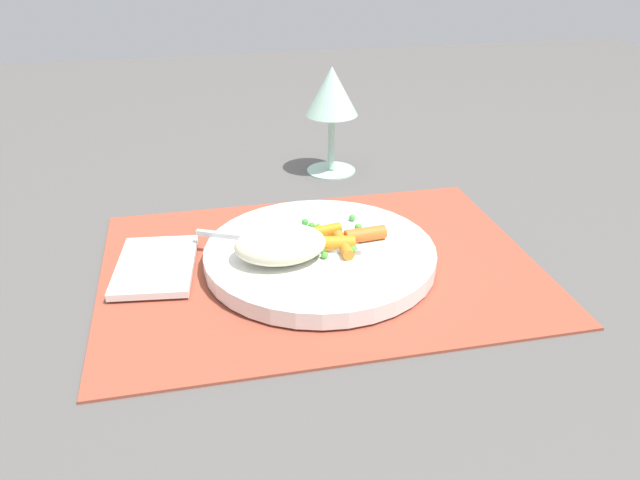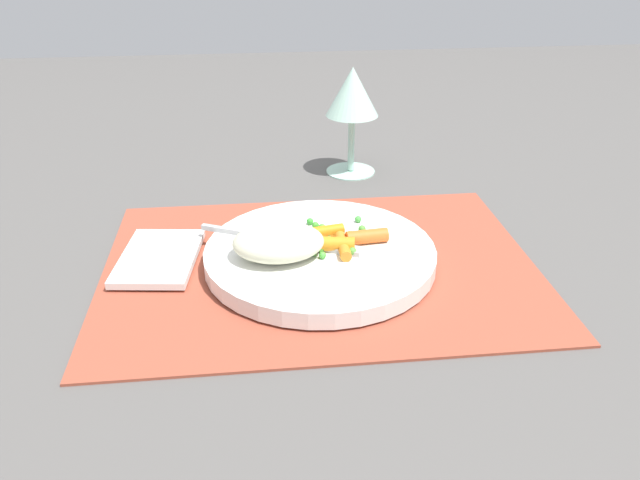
{
  "view_description": "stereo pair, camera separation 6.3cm",
  "coord_description": "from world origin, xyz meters",
  "px_view_note": "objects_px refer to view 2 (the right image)",
  "views": [
    {
      "loc": [
        -0.13,
        -0.6,
        0.36
      ],
      "look_at": [
        0.0,
        0.0,
        0.03
      ],
      "focal_mm": 35.2,
      "sensor_mm": 36.0,
      "label": 1
    },
    {
      "loc": [
        -0.07,
        -0.61,
        0.36
      ],
      "look_at": [
        0.0,
        0.0,
        0.03
      ],
      "focal_mm": 35.2,
      "sensor_mm": 36.0,
      "label": 2
    }
  ],
  "objects_px": {
    "wine_glass": "(352,96)",
    "napkin": "(159,258)",
    "rice_mound": "(278,242)",
    "plate": "(320,255)",
    "fork": "(296,242)",
    "carrot_portion": "(342,240)"
  },
  "relations": [
    {
      "from": "rice_mound",
      "to": "plate",
      "type": "bearing_deg",
      "value": 17.37
    },
    {
      "from": "fork",
      "to": "plate",
      "type": "bearing_deg",
      "value": -25.04
    },
    {
      "from": "plate",
      "to": "napkin",
      "type": "distance_m",
      "value": 0.18
    },
    {
      "from": "fork",
      "to": "napkin",
      "type": "distance_m",
      "value": 0.16
    },
    {
      "from": "carrot_portion",
      "to": "fork",
      "type": "xyz_separation_m",
      "value": [
        -0.05,
        0.01,
        -0.0
      ]
    },
    {
      "from": "rice_mound",
      "to": "wine_glass",
      "type": "bearing_deg",
      "value": 67.08
    },
    {
      "from": "carrot_portion",
      "to": "napkin",
      "type": "bearing_deg",
      "value": 174.19
    },
    {
      "from": "napkin",
      "to": "carrot_portion",
      "type": "bearing_deg",
      "value": -5.81
    },
    {
      "from": "carrot_portion",
      "to": "rice_mound",
      "type": "bearing_deg",
      "value": -166.33
    },
    {
      "from": "wine_glass",
      "to": "napkin",
      "type": "bearing_deg",
      "value": -135.2
    },
    {
      "from": "plate",
      "to": "wine_glass",
      "type": "distance_m",
      "value": 0.31
    },
    {
      "from": "plate",
      "to": "carrot_portion",
      "type": "relative_size",
      "value": 2.65
    },
    {
      "from": "plate",
      "to": "fork",
      "type": "relative_size",
      "value": 1.43
    },
    {
      "from": "rice_mound",
      "to": "fork",
      "type": "xyz_separation_m",
      "value": [
        0.02,
        0.03,
        -0.01
      ]
    },
    {
      "from": "rice_mound",
      "to": "napkin",
      "type": "xyz_separation_m",
      "value": [
        -0.14,
        0.04,
        -0.03
      ]
    },
    {
      "from": "wine_glass",
      "to": "napkin",
      "type": "xyz_separation_m",
      "value": [
        -0.26,
        -0.26,
        -0.11
      ]
    },
    {
      "from": "fork",
      "to": "napkin",
      "type": "relative_size",
      "value": 1.45
    },
    {
      "from": "carrot_portion",
      "to": "fork",
      "type": "height_order",
      "value": "carrot_portion"
    },
    {
      "from": "rice_mound",
      "to": "wine_glass",
      "type": "relative_size",
      "value": 0.62
    },
    {
      "from": "carrot_portion",
      "to": "napkin",
      "type": "relative_size",
      "value": 0.78
    },
    {
      "from": "wine_glass",
      "to": "napkin",
      "type": "height_order",
      "value": "wine_glass"
    },
    {
      "from": "plate",
      "to": "rice_mound",
      "type": "distance_m",
      "value": 0.06
    }
  ]
}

